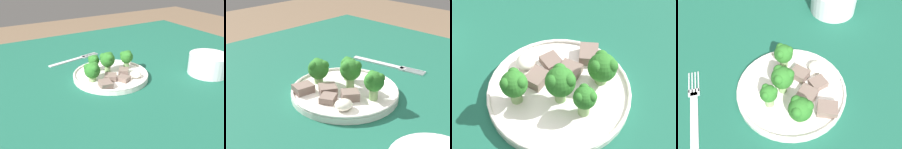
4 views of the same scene
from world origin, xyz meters
TOP-DOWN VIEW (x-y plane):
  - dinner_plate at (-0.06, -0.09)m, footprint 0.23×0.23m
  - fork at (-0.26, -0.13)m, footprint 0.06×0.20m
  - broccoli_floret_near_rim_left at (-0.10, -0.12)m, footprint 0.04×0.03m
  - broccoli_floret_center_left at (-0.07, -0.02)m, footprint 0.04×0.04m
  - broccoli_floret_back_left at (-0.08, -0.09)m, footprint 0.05×0.05m
  - broccoli_floret_front_left at (-0.04, -0.16)m, footprint 0.05×0.05m
  - meat_slice_front_slice at (-0.04, -0.06)m, footprint 0.05×0.04m
  - meat_slice_middle_slice at (0.01, -0.15)m, footprint 0.05×0.04m
  - meat_slice_rear_slice at (-0.03, -0.11)m, footprint 0.05×0.05m
  - meat_slice_edge_slice at (0.00, -0.08)m, footprint 0.04×0.04m
  - sauce_dollop at (-0.00, -0.04)m, footprint 0.04×0.03m

SIDE VIEW (x-z plane):
  - fork at x=-0.26m, z-range 0.72..0.72m
  - dinner_plate at x=-0.06m, z-range 0.72..0.74m
  - meat_slice_edge_slice at x=0.00m, z-range 0.73..0.75m
  - meat_slice_rear_slice at x=-0.03m, z-range 0.73..0.75m
  - meat_slice_middle_slice at x=0.01m, z-range 0.73..0.75m
  - meat_slice_front_slice at x=-0.04m, z-range 0.73..0.75m
  - sauce_dollop at x=0.00m, z-range 0.73..0.75m
  - broccoli_floret_front_left at x=-0.04m, z-range 0.74..0.79m
  - broccoli_floret_near_rim_left at x=-0.10m, z-range 0.74..0.79m
  - broccoli_floret_center_left at x=-0.07m, z-range 0.74..0.80m
  - broccoli_floret_back_left at x=-0.08m, z-range 0.74..0.81m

